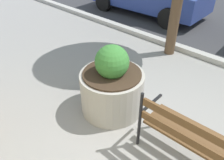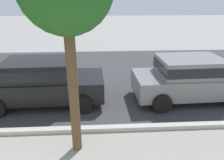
% 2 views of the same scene
% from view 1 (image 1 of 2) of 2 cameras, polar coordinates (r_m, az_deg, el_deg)
% --- Properties ---
extents(park_bench, '(1.81, 0.57, 0.95)m').
position_cam_1_polar(park_bench, '(2.99, 23.34, -14.92)').
color(park_bench, brown).
rests_on(park_bench, ground).
extents(concrete_planter, '(1.05, 1.05, 1.21)m').
position_cam_1_polar(concrete_planter, '(3.73, 0.00, -1.76)').
color(concrete_planter, '#A8A399').
rests_on(concrete_planter, ground).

